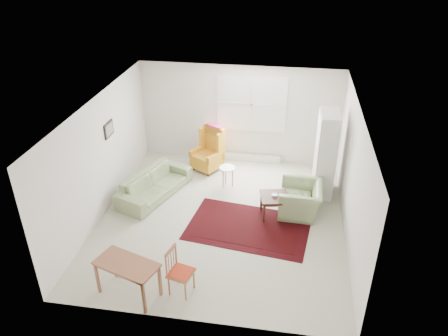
# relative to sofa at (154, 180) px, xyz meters

# --- Properties ---
(room) EXTENTS (5.04, 5.54, 2.51)m
(room) POSITION_rel_sofa_xyz_m (1.66, -0.46, 0.87)
(room) COLOR beige
(room) RESTS_ON ground
(rug) EXTENTS (2.61, 1.87, 0.02)m
(rug) POSITION_rel_sofa_xyz_m (2.23, -0.89, -0.38)
(rug) COLOR black
(rug) RESTS_ON ground
(sofa) EXTENTS (1.38, 2.07, 0.78)m
(sofa) POSITION_rel_sofa_xyz_m (0.00, 0.00, 0.00)
(sofa) COLOR gray
(sofa) RESTS_ON ground
(armchair) EXTENTS (0.91, 1.03, 0.77)m
(armchair) POSITION_rel_sofa_xyz_m (3.25, -0.15, -0.00)
(armchair) COLOR gray
(armchair) RESTS_ON ground
(wingback_chair) EXTENTS (0.89, 0.91, 1.11)m
(wingback_chair) POSITION_rel_sofa_xyz_m (0.94, 1.36, 0.17)
(wingback_chair) COLOR orange
(wingback_chair) RESTS_ON ground
(coffee_table) EXTENTS (0.67, 0.67, 0.47)m
(coffee_table) POSITION_rel_sofa_xyz_m (2.71, -0.36, -0.15)
(coffee_table) COLOR #3A1B11
(coffee_table) RESTS_ON ground
(stool) EXTENTS (0.41, 0.41, 0.50)m
(stool) POSITION_rel_sofa_xyz_m (1.55, 0.67, -0.14)
(stool) COLOR white
(stool) RESTS_ON ground
(cabinet) EXTENTS (0.43, 0.79, 1.95)m
(cabinet) POSITION_rel_sofa_xyz_m (3.74, 0.73, 0.59)
(cabinet) COLOR silver
(cabinet) RESTS_ON ground
(desk) EXTENTS (1.14, 0.82, 0.65)m
(desk) POSITION_rel_sofa_xyz_m (0.48, -3.02, -0.06)
(desk) COLOR #92593B
(desk) RESTS_ON ground
(desk_chair) EXTENTS (0.45, 0.45, 0.85)m
(desk_chair) POSITION_rel_sofa_xyz_m (1.32, -2.84, 0.04)
(desk_chair) COLOR #92593B
(desk_chair) RESTS_ON ground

